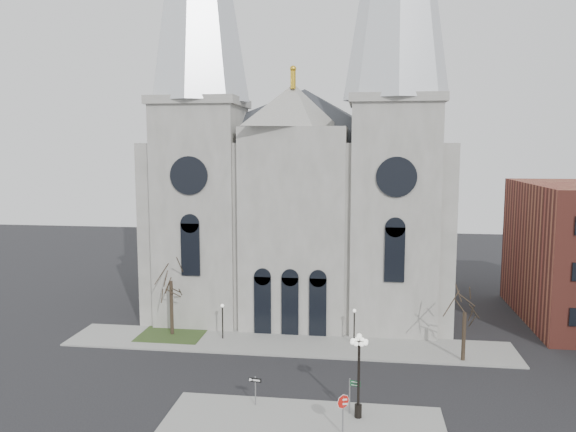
# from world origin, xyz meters

# --- Properties ---
(ground) EXTENTS (160.00, 160.00, 0.00)m
(ground) POSITION_xyz_m (0.00, 0.00, 0.00)
(ground) COLOR black
(ground) RESTS_ON ground
(sidewalk_far) EXTENTS (40.00, 6.00, 0.14)m
(sidewalk_far) POSITION_xyz_m (0.00, 11.00, 0.07)
(sidewalk_far) COLOR gray
(sidewalk_far) RESTS_ON ground
(grass_patch) EXTENTS (6.00, 5.00, 0.18)m
(grass_patch) POSITION_xyz_m (-11.00, 12.00, 0.09)
(grass_patch) COLOR #2E451D
(grass_patch) RESTS_ON ground
(cathedral) EXTENTS (33.00, 26.66, 54.00)m
(cathedral) POSITION_xyz_m (0.00, 22.86, 18.48)
(cathedral) COLOR gray
(cathedral) RESTS_ON ground
(tree_left) EXTENTS (3.20, 3.20, 7.50)m
(tree_left) POSITION_xyz_m (-11.00, 12.00, 5.58)
(tree_left) COLOR black
(tree_left) RESTS_ON ground
(tree_right) EXTENTS (3.20, 3.20, 6.00)m
(tree_right) POSITION_xyz_m (15.00, 9.00, 4.47)
(tree_right) COLOR black
(tree_right) RESTS_ON ground
(ped_lamp_left) EXTENTS (0.32, 0.32, 3.26)m
(ped_lamp_left) POSITION_xyz_m (-6.00, 11.50, 2.33)
(ped_lamp_left) COLOR black
(ped_lamp_left) RESTS_ON sidewalk_far
(ped_lamp_right) EXTENTS (0.32, 0.32, 3.26)m
(ped_lamp_right) POSITION_xyz_m (6.00, 11.50, 2.33)
(ped_lamp_right) COLOR black
(ped_lamp_right) RESTS_ON sidewalk_far
(stop_sign) EXTENTS (0.89, 0.29, 2.57)m
(stop_sign) POSITION_xyz_m (5.58, -4.41, 1.97)
(stop_sign) COLOR slate
(stop_sign) RESTS_ON sidewalk_near
(globe_lamp) EXTENTS (1.56, 1.56, 5.65)m
(globe_lamp) POSITION_xyz_m (6.49, -2.10, 3.69)
(globe_lamp) COLOR black
(globe_lamp) RESTS_ON sidewalk_near
(one_way_sign) EXTENTS (0.88, 0.16, 2.02)m
(one_way_sign) POSITION_xyz_m (-0.47, -1.26, 1.52)
(one_way_sign) COLOR slate
(one_way_sign) RESTS_ON sidewalk_near
(street_name_sign) EXTENTS (0.75, 0.23, 2.40)m
(street_name_sign) POSITION_xyz_m (6.00, -1.65, 1.55)
(street_name_sign) COLOR slate
(street_name_sign) RESTS_ON sidewalk_near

